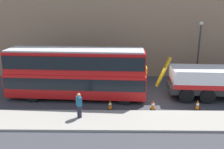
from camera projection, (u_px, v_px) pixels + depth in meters
ground_plane at (156, 97)px, 19.72m from camera, size 120.00×120.00×0.00m
near_kerb at (167, 121)px, 15.68m from camera, size 60.00×2.80×0.15m
double_decker_bus at (76, 72)px, 19.05m from camera, size 11.15×3.21×4.06m
pedestrian_onlooker at (79, 106)px, 15.73m from camera, size 0.44×0.48×1.71m
traffic_cone_near_bus at (110, 105)px, 17.49m from camera, size 0.36×0.36×0.72m
traffic_cone_midway at (153, 105)px, 17.44m from camera, size 0.36×0.36×0.72m
traffic_cone_near_truck at (197, 105)px, 17.44m from camera, size 0.36×0.36×0.72m
street_lamp at (199, 47)px, 22.84m from camera, size 0.36×0.36×5.83m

